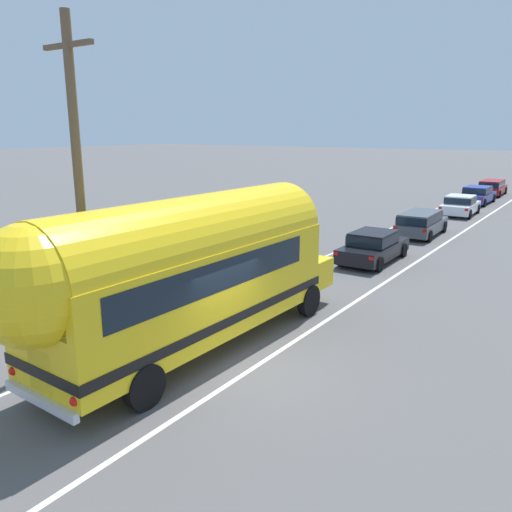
{
  "coord_description": "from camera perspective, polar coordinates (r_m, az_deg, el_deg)",
  "views": [
    {
      "loc": [
        6.68,
        -9.39,
        5.74
      ],
      "look_at": [
        -1.75,
        2.78,
        2.08
      ],
      "focal_mm": 35.92,
      "sensor_mm": 36.0,
      "label": 1
    }
  ],
  "objects": [
    {
      "name": "ground_plane",
      "position": [
        12.88,
        -0.66,
        -12.6
      ],
      "size": [
        300.0,
        300.0,
        0.0
      ],
      "primitive_type": "plane",
      "color": "#565454"
    },
    {
      "name": "lane_markings",
      "position": [
        23.71,
        12.74,
        -0.47
      ],
      "size": [
        3.97,
        80.0,
        0.01
      ],
      "color": "silver",
      "rests_on": "ground"
    },
    {
      "name": "utility_pole",
      "position": [
        13.81,
        -19.11,
        7.65
      ],
      "size": [
        1.8,
        0.24,
        8.5
      ],
      "color": "brown",
      "rests_on": "ground"
    },
    {
      "name": "painted_bus",
      "position": [
        13.07,
        -8.1,
        -1.51
      ],
      "size": [
        2.75,
        11.42,
        4.12
      ],
      "color": "yellow",
      "rests_on": "ground"
    },
    {
      "name": "car_lead",
      "position": [
        23.38,
        12.92,
        1.17
      ],
      "size": [
        1.98,
        4.56,
        1.37
      ],
      "color": "black",
      "rests_on": "ground"
    },
    {
      "name": "car_second",
      "position": [
        29.74,
        17.88,
        3.64
      ],
      "size": [
        2.02,
        4.65,
        1.37
      ],
      "color": "#474C51",
      "rests_on": "ground"
    },
    {
      "name": "car_third",
      "position": [
        38.13,
        21.79,
        5.35
      ],
      "size": [
        2.11,
        4.41,
        1.37
      ],
      "color": "white",
      "rests_on": "ground"
    },
    {
      "name": "car_fourth",
      "position": [
        44.74,
        23.43,
        6.34
      ],
      "size": [
        2.07,
        4.85,
        1.37
      ],
      "color": "navy",
      "rests_on": "ground"
    },
    {
      "name": "car_fifth",
      "position": [
        50.88,
        24.82,
        7.04
      ],
      "size": [
        1.97,
        4.65,
        1.37
      ],
      "color": "#A5191E",
      "rests_on": "ground"
    }
  ]
}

